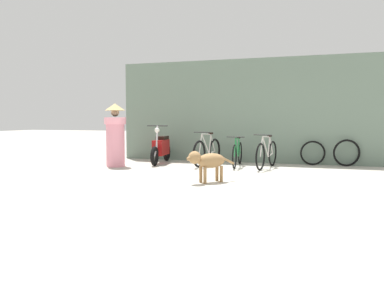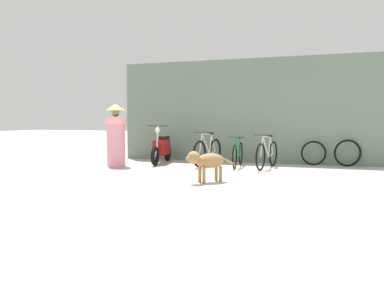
{
  "view_description": "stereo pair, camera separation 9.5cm",
  "coord_description": "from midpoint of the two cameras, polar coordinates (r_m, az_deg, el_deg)",
  "views": [
    {
      "loc": [
        1.75,
        -7.23,
        1.23
      ],
      "look_at": [
        -0.9,
        1.33,
        0.65
      ],
      "focal_mm": 35.0,
      "sensor_mm": 36.0,
      "label": 1
    },
    {
      "loc": [
        1.85,
        -7.2,
        1.23
      ],
      "look_at": [
        -0.9,
        1.33,
        0.65
      ],
      "focal_mm": 35.0,
      "sensor_mm": 36.0,
      "label": 2
    }
  ],
  "objects": [
    {
      "name": "ground_plane",
      "position": [
        7.54,
        3.79,
        -5.7
      ],
      "size": [
        60.0,
        60.0,
        0.0
      ],
      "primitive_type": "plane",
      "color": "#B7B2A5"
    },
    {
      "name": "shop_wall_back",
      "position": [
        10.97,
        8.42,
        5.01
      ],
      "size": [
        7.53,
        0.2,
        2.97
      ],
      "color": "slate",
      "rests_on": "ground"
    },
    {
      "name": "bicycle_0",
      "position": [
        10.06,
        2.69,
        -1.19
      ],
      "size": [
        0.46,
        1.68,
        0.92
      ],
      "rotation": [
        0.0,
        0.0,
        -1.75
      ],
      "color": "black",
      "rests_on": "ground"
    },
    {
      "name": "bicycle_1",
      "position": [
        9.92,
        7.27,
        -1.48
      ],
      "size": [
        0.46,
        1.64,
        0.81
      ],
      "rotation": [
        0.0,
        0.0,
        -1.53
      ],
      "color": "black",
      "rests_on": "ground"
    },
    {
      "name": "bicycle_2",
      "position": [
        9.7,
        11.66,
        -1.52
      ],
      "size": [
        0.48,
        1.68,
        0.87
      ],
      "rotation": [
        0.0,
        0.0,
        -1.76
      ],
      "color": "black",
      "rests_on": "ground"
    },
    {
      "name": "motorcycle",
      "position": [
        10.59,
        -4.39,
        -0.67
      ],
      "size": [
        0.58,
        1.77,
        1.08
      ],
      "rotation": [
        0.0,
        0.0,
        -1.47
      ],
      "color": "black",
      "rests_on": "ground"
    },
    {
      "name": "stray_dog",
      "position": [
        7.31,
        2.63,
        -2.59
      ],
      "size": [
        0.82,
        0.85,
        0.63
      ],
      "rotation": [
        0.0,
        0.0,
        3.95
      ],
      "color": "#997247",
      "rests_on": "ground"
    },
    {
      "name": "person_in_robes",
      "position": [
        10.03,
        -11.26,
        1.49
      ],
      "size": [
        0.79,
        0.79,
        1.66
      ],
      "rotation": [
        0.0,
        0.0,
        3.81
      ],
      "color": "pink",
      "rests_on": "ground"
    },
    {
      "name": "spare_tire_left",
      "position": [
        10.61,
        18.28,
        -1.33
      ],
      "size": [
        0.67,
        0.14,
        0.67
      ],
      "rotation": [
        0.0,
        0.0,
        0.14
      ],
      "color": "black",
      "rests_on": "ground"
    },
    {
      "name": "spare_tire_right",
      "position": [
        10.64,
        22.87,
        -1.28
      ],
      "size": [
        0.7,
        0.25,
        0.72
      ],
      "rotation": [
        0.0,
        0.0,
        0.28
      ],
      "color": "black",
      "rests_on": "ground"
    }
  ]
}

